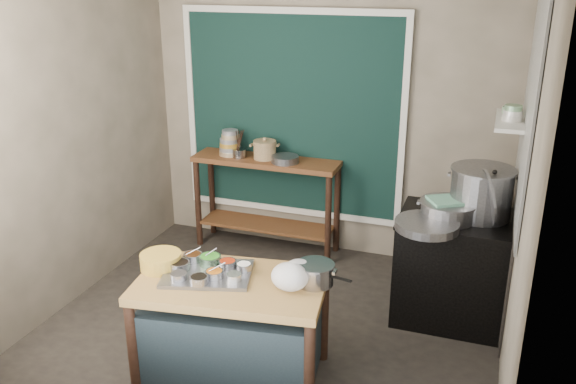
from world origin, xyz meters
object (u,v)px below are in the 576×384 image
(yellow_basin, at_px, (161,261))
(steamer, at_px, (448,210))
(back_counter, at_px, (267,204))
(utensil_cup, at_px, (239,153))
(stove_block, at_px, (455,270))
(saucepan, at_px, (315,274))
(stock_pot, at_px, (481,193))
(ceramic_crock, at_px, (265,151))
(condiment_tray, at_px, (208,274))
(prep_table, at_px, (232,329))

(yellow_basin, xyz_separation_m, steamer, (1.80, 1.22, 0.15))
(back_counter, distance_m, utensil_cup, 0.58)
(stove_block, xyz_separation_m, steamer, (-0.09, -0.07, 0.53))
(back_counter, bearing_deg, utensil_cup, -170.45)
(back_counter, distance_m, steamer, 2.03)
(stove_block, bearing_deg, back_counter, 158.98)
(saucepan, relative_size, stock_pot, 0.52)
(utensil_cup, xyz_separation_m, ceramic_crock, (0.25, 0.04, 0.04))
(stock_pot, height_order, steamer, stock_pot)
(stock_pot, relative_size, steamer, 1.12)
(back_counter, relative_size, stove_block, 1.61)
(stove_block, relative_size, condiment_tray, 1.54)
(saucepan, distance_m, utensil_cup, 2.28)
(saucepan, relative_size, utensil_cup, 1.86)
(yellow_basin, height_order, stock_pot, stock_pot)
(prep_table, height_order, back_counter, back_counter)
(steamer, bearing_deg, prep_table, -135.88)
(stove_block, relative_size, utensil_cup, 6.40)
(back_counter, bearing_deg, condiment_tray, -79.87)
(prep_table, bearing_deg, utensil_cup, 103.70)
(stock_pot, bearing_deg, ceramic_crock, 162.27)
(ceramic_crock, bearing_deg, stove_block, -20.87)
(yellow_basin, relative_size, utensil_cup, 2.02)
(ceramic_crock, distance_m, steamer, 1.99)
(stove_block, height_order, steamer, steamer)
(back_counter, bearing_deg, steamer, -23.83)
(back_counter, relative_size, utensil_cup, 10.32)
(prep_table, xyz_separation_m, back_counter, (-0.54, 2.03, 0.10))
(back_counter, xyz_separation_m, steamer, (1.81, -0.80, 0.48))
(prep_table, bearing_deg, ceramic_crock, 96.91)
(condiment_tray, distance_m, saucepan, 0.73)
(condiment_tray, xyz_separation_m, utensil_cup, (-0.62, 1.97, 0.23))
(saucepan, height_order, stock_pot, stock_pot)
(saucepan, bearing_deg, ceramic_crock, 131.28)
(back_counter, distance_m, stock_pot, 2.22)
(utensil_cup, distance_m, steamer, 2.20)
(condiment_tray, xyz_separation_m, saucepan, (0.71, 0.13, 0.06))
(condiment_tray, height_order, ceramic_crock, ceramic_crock)
(prep_table, xyz_separation_m, stove_block, (1.36, 1.30, 0.05))
(ceramic_crock, bearing_deg, back_counter, 6.50)
(ceramic_crock, bearing_deg, saucepan, -59.99)
(stove_block, relative_size, ceramic_crock, 3.81)
(stock_pot, xyz_separation_m, steamer, (-0.22, -0.14, -0.12))
(condiment_tray, distance_m, steamer, 1.90)
(yellow_basin, relative_size, steamer, 0.64)
(saucepan, bearing_deg, steamer, 67.12)
(ceramic_crock, bearing_deg, prep_table, -74.88)
(back_counter, distance_m, saucepan, 2.19)
(saucepan, xyz_separation_m, utensil_cup, (-1.34, 1.84, 0.17))
(steamer, bearing_deg, condiment_tray, -139.98)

